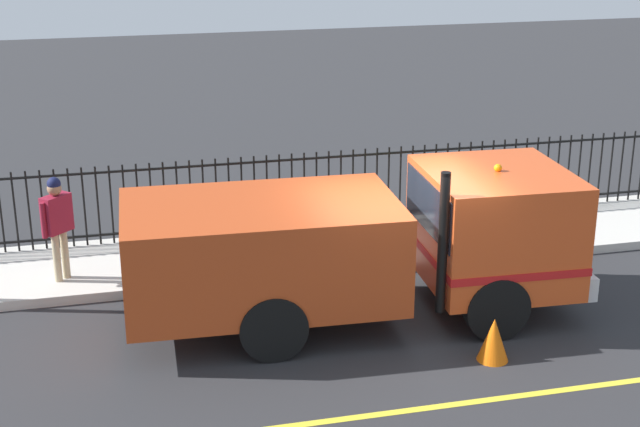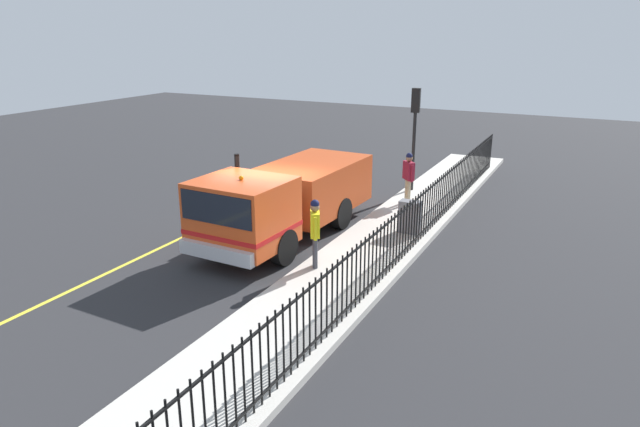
% 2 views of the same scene
% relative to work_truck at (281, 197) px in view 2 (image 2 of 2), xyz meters
% --- Properties ---
extents(ground_plane, '(59.83, 59.83, 0.00)m').
position_rel_work_truck_xyz_m(ground_plane, '(-0.27, -0.30, -1.28)').
color(ground_plane, '#2B2B2D').
rests_on(ground_plane, ground).
extents(sidewalk_slab, '(2.41, 27.20, 0.16)m').
position_rel_work_truck_xyz_m(sidewalk_slab, '(2.73, -0.30, -1.20)').
color(sidewalk_slab, beige).
rests_on(sidewalk_slab, ground).
extents(lane_marking, '(0.12, 24.48, 0.01)m').
position_rel_work_truck_xyz_m(lane_marking, '(-2.71, -0.30, -1.28)').
color(lane_marking, yellow).
rests_on(lane_marking, ground).
extents(work_truck, '(2.57, 6.87, 2.55)m').
position_rel_work_truck_xyz_m(work_truck, '(0.00, 0.00, 0.00)').
color(work_truck, '#D84C1E').
rests_on(work_truck, ground).
extents(worker_standing, '(0.43, 0.58, 1.75)m').
position_rel_work_truck_xyz_m(worker_standing, '(1.93, -1.66, -0.05)').
color(worker_standing, yellow).
rests_on(worker_standing, sidewalk_slab).
extents(pedestrian_distant, '(0.50, 0.51, 1.74)m').
position_rel_work_truck_xyz_m(pedestrian_distant, '(2.23, 4.65, -0.05)').
color(pedestrian_distant, maroon).
rests_on(pedestrian_distant, sidewalk_slab).
extents(iron_fence, '(0.04, 23.15, 1.45)m').
position_rel_work_truck_xyz_m(iron_fence, '(3.70, -0.30, -0.39)').
color(iron_fence, black).
rests_on(iron_fence, sidewalk_slab).
extents(traffic_light_near, '(0.33, 0.25, 3.69)m').
position_rel_work_truck_xyz_m(traffic_light_near, '(1.83, 6.35, 1.51)').
color(traffic_light_near, black).
rests_on(traffic_light_near, sidewalk_slab).
extents(utility_cabinet, '(0.62, 0.36, 0.95)m').
position_rel_work_truck_xyz_m(utility_cabinet, '(3.23, 1.84, -0.64)').
color(utility_cabinet, slate).
rests_on(utility_cabinet, sidewalk_slab).
extents(traffic_cone, '(0.44, 0.44, 0.63)m').
position_rel_work_truck_xyz_m(traffic_cone, '(-1.72, -1.16, -0.97)').
color(traffic_cone, orange).
rests_on(traffic_cone, ground).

